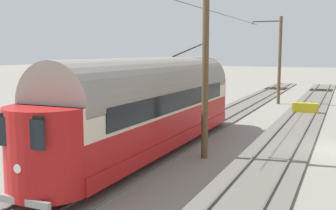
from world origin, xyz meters
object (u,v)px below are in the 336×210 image
(catenary_pole_foreground, at_px, (279,59))
(catenary_pole_mid_near, at_px, (204,66))
(spare_tie_stack, at_px, (132,130))
(vintage_streetcar, at_px, (154,103))
(track_end_bumper, at_px, (305,108))

(catenary_pole_foreground, height_order, catenary_pole_mid_near, same)
(catenary_pole_mid_near, xyz_separation_m, spare_tie_stack, (5.17, -3.08, -3.69))
(catenary_pole_mid_near, bearing_deg, catenary_pole_foreground, -90.00)
(vintage_streetcar, height_order, spare_tie_stack, vintage_streetcar)
(spare_tie_stack, bearing_deg, catenary_pole_mid_near, 149.20)
(vintage_streetcar, relative_size, track_end_bumper, 9.24)
(vintage_streetcar, height_order, track_end_bumper, vintage_streetcar)
(spare_tie_stack, bearing_deg, track_end_bumper, -123.48)
(vintage_streetcar, bearing_deg, catenary_pole_foreground, -96.71)
(catenary_pole_mid_near, bearing_deg, spare_tie_stack, -30.80)
(vintage_streetcar, distance_m, spare_tie_stack, 4.58)
(vintage_streetcar, height_order, catenary_pole_foreground, catenary_pole_foreground)
(catenary_pole_foreground, height_order, spare_tie_stack, catenary_pole_foreground)
(catenary_pole_foreground, bearing_deg, vintage_streetcar, 83.29)
(spare_tie_stack, bearing_deg, catenary_pole_foreground, -106.77)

